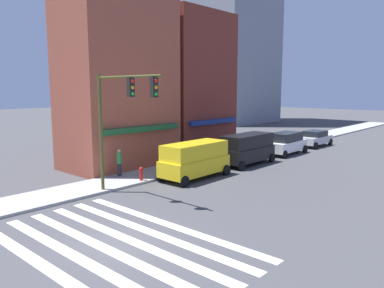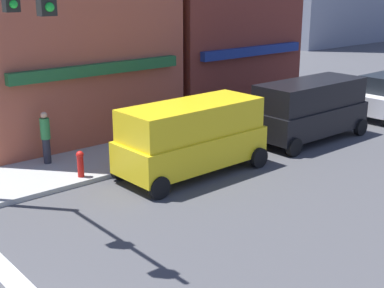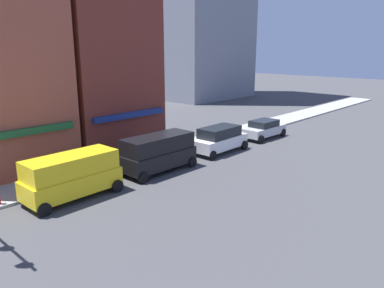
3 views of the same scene
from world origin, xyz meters
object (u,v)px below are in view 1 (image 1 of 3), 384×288
(sedan_silver, at_px, (315,138))
(van_black, at_px, (247,148))
(fire_hydrant, at_px, (141,173))
(van_yellow, at_px, (195,159))
(pedestrian_green_top, at_px, (119,162))
(suv_white, at_px, (286,143))
(traffic_signal, at_px, (120,109))

(sedan_silver, bearing_deg, van_black, -178.71)
(fire_hydrant, bearing_deg, sedan_silver, -4.53)
(sedan_silver, bearing_deg, van_yellow, -178.71)
(pedestrian_green_top, height_order, fire_hydrant, pedestrian_green_top)
(van_yellow, distance_m, sedan_silver, 18.35)
(sedan_silver, xyz_separation_m, pedestrian_green_top, (-21.67, 3.60, 0.23))
(suv_white, bearing_deg, van_yellow, 178.80)
(pedestrian_green_top, bearing_deg, van_black, 120.08)
(traffic_signal, distance_m, fire_hydrant, 5.31)
(traffic_signal, height_order, van_yellow, traffic_signal)
(suv_white, relative_size, pedestrian_green_top, 2.68)
(van_black, relative_size, pedestrian_green_top, 2.83)
(van_yellow, bearing_deg, pedestrian_green_top, 131.60)
(sedan_silver, xyz_separation_m, fire_hydrant, (-21.46, 1.70, -0.23))
(van_yellow, relative_size, sedan_silver, 1.13)
(fire_hydrant, bearing_deg, suv_white, -6.33)
(van_yellow, relative_size, van_black, 1.01)
(suv_white, relative_size, sedan_silver, 1.07)
(van_yellow, height_order, van_black, same)
(van_black, bearing_deg, traffic_signal, -179.58)
(van_yellow, relative_size, pedestrian_green_top, 2.85)
(pedestrian_green_top, bearing_deg, sedan_silver, 131.69)
(van_black, bearing_deg, van_yellow, -179.84)
(traffic_signal, relative_size, van_yellow, 1.31)
(van_black, relative_size, fire_hydrant, 5.94)
(sedan_silver, bearing_deg, traffic_signal, -178.58)
(pedestrian_green_top, relative_size, fire_hydrant, 2.10)
(pedestrian_green_top, xyz_separation_m, fire_hydrant, (0.21, -1.90, -0.46))
(traffic_signal, height_order, pedestrian_green_top, traffic_signal)
(fire_hydrant, bearing_deg, van_yellow, -28.59)
(fire_hydrant, bearing_deg, van_black, -10.52)
(suv_white, height_order, fire_hydrant, suv_white)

